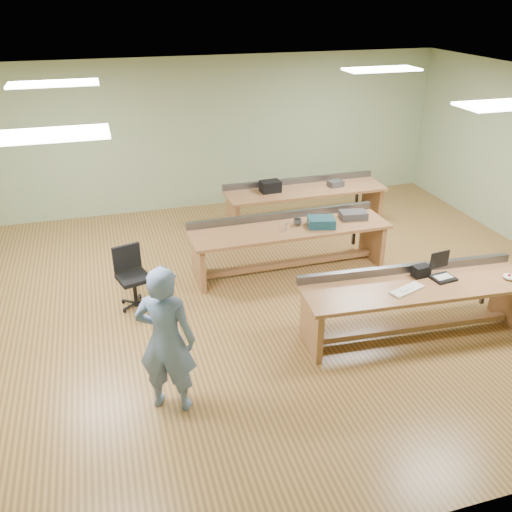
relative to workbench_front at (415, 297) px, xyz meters
name	(u,v)px	position (x,y,z in m)	size (l,w,h in m)	color
floor	(259,298)	(-1.68, 1.45, -0.56)	(10.00, 10.00, 0.00)	olive
ceiling	(260,91)	(-1.68, 1.45, 2.44)	(10.00, 10.00, 0.00)	silver
wall_back	(202,135)	(-1.68, 5.45, 0.94)	(10.00, 0.04, 3.00)	#94A87F
wall_front	(416,391)	(-1.68, -2.55, 0.94)	(10.00, 0.04, 3.00)	#94A87F
fluor_panels	(260,93)	(-1.68, 1.45, 2.41)	(6.20, 3.50, 0.03)	white
workbench_front	(415,297)	(0.00, 0.00, 0.00)	(3.07, 1.01, 0.86)	#925F3D
workbench_mid	(289,237)	(-0.95, 2.22, 0.00)	(3.19, 0.88, 0.86)	#925F3D
workbench_back	(305,198)	(-0.06, 3.82, 0.00)	(3.05, 0.83, 0.86)	#925F3D
person	(166,340)	(-3.28, -0.49, 0.31)	(0.63, 0.41, 1.73)	#697CAC
laptop_base	(443,278)	(0.39, 0.01, 0.21)	(0.29, 0.24, 0.03)	black
laptop_screen	(440,260)	(0.37, 0.13, 0.42)	(0.29, 0.01, 0.23)	black
keyboard	(407,290)	(-0.22, -0.12, 0.20)	(0.48, 0.16, 0.03)	beige
trackball_mouse	(509,277)	(1.21, -0.22, 0.22)	(0.13, 0.16, 0.07)	white
camera_bag	(421,271)	(0.15, 0.17, 0.27)	(0.22, 0.14, 0.15)	black
task_chair	(133,285)	(-3.47, 1.77, -0.23)	(0.60, 0.60, 0.90)	black
parts_bin_teal	(321,222)	(-0.47, 2.07, 0.26)	(0.42, 0.31, 0.15)	#163C48
parts_bin_grey	(353,215)	(0.17, 2.23, 0.25)	(0.43, 0.27, 0.12)	#333335
mug	(298,222)	(-0.81, 2.23, 0.24)	(0.13, 0.13, 0.11)	#333335
drinks_can	(285,227)	(-1.06, 2.08, 0.25)	(0.07, 0.07, 0.12)	#B9B9BE
storage_box_back	(270,186)	(-0.74, 3.84, 0.29)	(0.36, 0.26, 0.21)	black
tray_back	(336,184)	(0.54, 3.78, 0.24)	(0.27, 0.20, 0.11)	#333335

